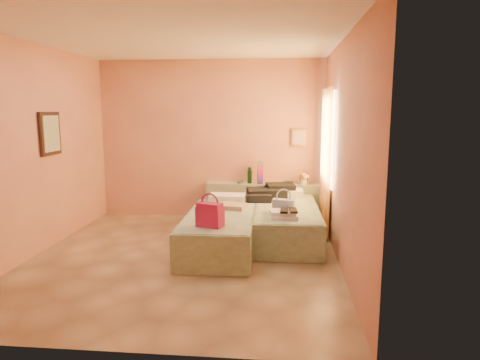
{
  "coord_description": "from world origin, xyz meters",
  "views": [
    {
      "loc": [
        1.25,
        -5.32,
        1.93
      ],
      "look_at": [
        0.66,
        0.85,
        0.91
      ],
      "focal_mm": 32.0,
      "sensor_mm": 36.0,
      "label": 1
    }
  ],
  "objects_px": {
    "water_bottle": "(250,176)",
    "blue_handbag": "(283,206)",
    "magenta_handbag": "(210,215)",
    "green_book": "(289,182)",
    "bed_left": "(220,231)",
    "bed_right": "(286,223)",
    "towel_stack": "(284,214)",
    "headboard_ledge": "(264,201)",
    "flower_vase": "(304,178)"
  },
  "relations": [
    {
      "from": "water_bottle",
      "to": "blue_handbag",
      "type": "xyz_separation_m",
      "value": [
        0.59,
        -1.52,
        -0.19
      ]
    },
    {
      "from": "water_bottle",
      "to": "magenta_handbag",
      "type": "relative_size",
      "value": 0.85
    },
    {
      "from": "green_book",
      "to": "bed_left",
      "type": "bearing_deg",
      "value": -119.99
    },
    {
      "from": "bed_right",
      "to": "towel_stack",
      "type": "relative_size",
      "value": 5.71
    },
    {
      "from": "headboard_ledge",
      "to": "flower_vase",
      "type": "relative_size",
      "value": 8.61
    },
    {
      "from": "blue_handbag",
      "to": "magenta_handbag",
      "type": "bearing_deg",
      "value": -129.62
    },
    {
      "from": "water_bottle",
      "to": "towel_stack",
      "type": "bearing_deg",
      "value": -71.88
    },
    {
      "from": "headboard_ledge",
      "to": "bed_right",
      "type": "height_order",
      "value": "headboard_ledge"
    },
    {
      "from": "water_bottle",
      "to": "green_book",
      "type": "relative_size",
      "value": 1.59
    },
    {
      "from": "headboard_ledge",
      "to": "flower_vase",
      "type": "bearing_deg",
      "value": -6.04
    },
    {
      "from": "blue_handbag",
      "to": "towel_stack",
      "type": "distance_m",
      "value": 0.3
    },
    {
      "from": "headboard_ledge",
      "to": "water_bottle",
      "type": "relative_size",
      "value": 7.51
    },
    {
      "from": "magenta_handbag",
      "to": "blue_handbag",
      "type": "distance_m",
      "value": 1.21
    },
    {
      "from": "bed_right",
      "to": "flower_vase",
      "type": "relative_size",
      "value": 8.4
    },
    {
      "from": "flower_vase",
      "to": "towel_stack",
      "type": "distance_m",
      "value": 1.81
    },
    {
      "from": "bed_left",
      "to": "headboard_ledge",
      "type": "bearing_deg",
      "value": 71.01
    },
    {
      "from": "towel_stack",
      "to": "green_book",
      "type": "bearing_deg",
      "value": 87.28
    },
    {
      "from": "bed_right",
      "to": "towel_stack",
      "type": "xyz_separation_m",
      "value": [
        -0.04,
        -0.67,
        0.3
      ]
    },
    {
      "from": "bed_right",
      "to": "water_bottle",
      "type": "distance_m",
      "value": 1.42
    },
    {
      "from": "flower_vase",
      "to": "water_bottle",
      "type": "bearing_deg",
      "value": 176.77
    },
    {
      "from": "towel_stack",
      "to": "bed_right",
      "type": "bearing_deg",
      "value": 86.3
    },
    {
      "from": "flower_vase",
      "to": "headboard_ledge",
      "type": "bearing_deg",
      "value": 173.96
    },
    {
      "from": "water_bottle",
      "to": "magenta_handbag",
      "type": "bearing_deg",
      "value": -97.85
    },
    {
      "from": "water_bottle",
      "to": "green_book",
      "type": "bearing_deg",
      "value": 7.08
    },
    {
      "from": "magenta_handbag",
      "to": "blue_handbag",
      "type": "bearing_deg",
      "value": 61.37
    },
    {
      "from": "blue_handbag",
      "to": "headboard_ledge",
      "type": "bearing_deg",
      "value": 110.83
    },
    {
      "from": "magenta_handbag",
      "to": "green_book",
      "type": "bearing_deg",
      "value": 87.35
    },
    {
      "from": "water_bottle",
      "to": "towel_stack",
      "type": "distance_m",
      "value": 1.93
    },
    {
      "from": "green_book",
      "to": "magenta_handbag",
      "type": "distance_m",
      "value": 2.61
    },
    {
      "from": "green_book",
      "to": "towel_stack",
      "type": "relative_size",
      "value": 0.49
    },
    {
      "from": "blue_handbag",
      "to": "towel_stack",
      "type": "relative_size",
      "value": 0.86
    },
    {
      "from": "bed_right",
      "to": "blue_handbag",
      "type": "relative_size",
      "value": 6.66
    },
    {
      "from": "bed_left",
      "to": "bed_right",
      "type": "relative_size",
      "value": 1.0
    },
    {
      "from": "bed_right",
      "to": "blue_handbag",
      "type": "distance_m",
      "value": 0.51
    },
    {
      "from": "bed_right",
      "to": "magenta_handbag",
      "type": "xyz_separation_m",
      "value": [
        -0.96,
        -1.17,
        0.4
      ]
    },
    {
      "from": "water_bottle",
      "to": "magenta_handbag",
      "type": "distance_m",
      "value": 2.35
    },
    {
      "from": "magenta_handbag",
      "to": "towel_stack",
      "type": "height_order",
      "value": "magenta_handbag"
    },
    {
      "from": "flower_vase",
      "to": "towel_stack",
      "type": "bearing_deg",
      "value": -101.12
    },
    {
      "from": "headboard_ledge",
      "to": "bed_right",
      "type": "bearing_deg",
      "value": -72.34
    },
    {
      "from": "green_book",
      "to": "flower_vase",
      "type": "relative_size",
      "value": 0.72
    },
    {
      "from": "green_book",
      "to": "towel_stack",
      "type": "xyz_separation_m",
      "value": [
        -0.09,
        -1.9,
        -0.11
      ]
    },
    {
      "from": "headboard_ledge",
      "to": "green_book",
      "type": "height_order",
      "value": "green_book"
    },
    {
      "from": "magenta_handbag",
      "to": "towel_stack",
      "type": "distance_m",
      "value": 1.05
    },
    {
      "from": "bed_left",
      "to": "blue_handbag",
      "type": "distance_m",
      "value": 0.95
    },
    {
      "from": "water_bottle",
      "to": "headboard_ledge",
      "type": "bearing_deg",
      "value": 3.99
    },
    {
      "from": "bed_right",
      "to": "green_book",
      "type": "relative_size",
      "value": 11.62
    },
    {
      "from": "bed_right",
      "to": "headboard_ledge",
      "type": "bearing_deg",
      "value": 106.6
    },
    {
      "from": "water_bottle",
      "to": "towel_stack",
      "type": "height_order",
      "value": "water_bottle"
    },
    {
      "from": "bed_left",
      "to": "magenta_handbag",
      "type": "height_order",
      "value": "magenta_handbag"
    },
    {
      "from": "bed_left",
      "to": "towel_stack",
      "type": "bearing_deg",
      "value": -9.89
    }
  ]
}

